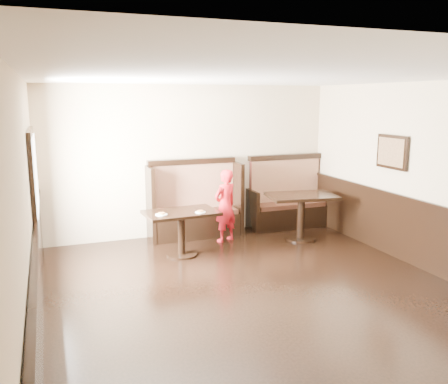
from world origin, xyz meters
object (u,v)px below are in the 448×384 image
booth_neighbor (287,203)px  child (225,206)px  booth_main (195,208)px  table_main (181,222)px  table_neighbor (301,206)px

booth_neighbor → child: booth_neighbor is taller
booth_neighbor → child: size_ratio=1.25×
booth_main → booth_neighbor: 1.95m
booth_main → child: booth_main is taller
table_main → child: child is taller
table_neighbor → child: bearing=172.9°
child → table_neighbor: bearing=140.8°
booth_main → table_main: bearing=-117.8°
table_main → booth_main: bearing=58.2°
table_neighbor → child: 1.39m
table_main → child: 1.09m
booth_main → table_neighbor: 1.98m
table_main → table_neighbor: size_ratio=0.93×
table_neighbor → child: size_ratio=1.00×
booth_main → booth_neighbor: bearing=-0.1°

